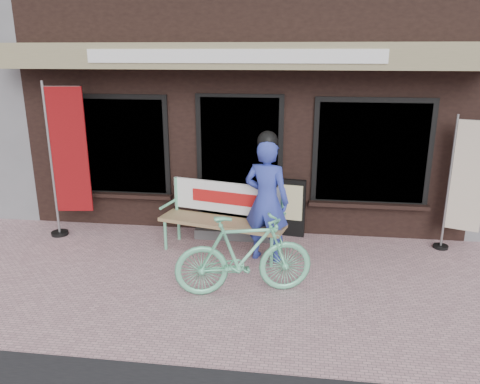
# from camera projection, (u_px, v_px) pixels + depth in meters

# --- Properties ---
(ground) EXTENTS (70.00, 70.00, 0.00)m
(ground) POSITION_uv_depth(u_px,v_px,m) (218.00, 289.00, 5.76)
(ground) COLOR #C2949B
(ground) RESTS_ON ground
(storefront) EXTENTS (7.00, 6.77, 6.00)m
(storefront) POSITION_uv_depth(u_px,v_px,m) (259.00, 42.00, 9.61)
(storefront) COLOR black
(storefront) RESTS_ON ground
(bench) EXTENTS (1.89, 0.88, 1.00)m
(bench) POSITION_uv_depth(u_px,v_px,m) (224.00, 212.00, 6.75)
(bench) COLOR #6BD19F
(bench) RESTS_ON ground
(person) EXTENTS (0.71, 0.56, 1.82)m
(person) POSITION_uv_depth(u_px,v_px,m) (267.00, 198.00, 6.35)
(person) COLOR #303FA8
(person) RESTS_ON ground
(bicycle) EXTENTS (1.71, 0.88, 0.99)m
(bicycle) POSITION_uv_depth(u_px,v_px,m) (244.00, 255.00, 5.54)
(bicycle) COLOR #6BD19F
(bicycle) RESTS_ON ground
(nobori_red) EXTENTS (0.71, 0.30, 2.40)m
(nobori_red) POSITION_uv_depth(u_px,v_px,m) (67.00, 159.00, 7.11)
(nobori_red) COLOR gray
(nobori_red) RESTS_ON ground
(nobori_cream) EXTENTS (0.58, 0.32, 1.99)m
(nobori_cream) POSITION_uv_depth(u_px,v_px,m) (465.00, 184.00, 6.58)
(nobori_cream) COLOR gray
(nobori_cream) RESTS_ON ground
(menu_stand) EXTENTS (0.47, 0.16, 0.92)m
(menu_stand) POSITION_uv_depth(u_px,v_px,m) (290.00, 207.00, 7.31)
(menu_stand) COLOR black
(menu_stand) RESTS_ON ground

